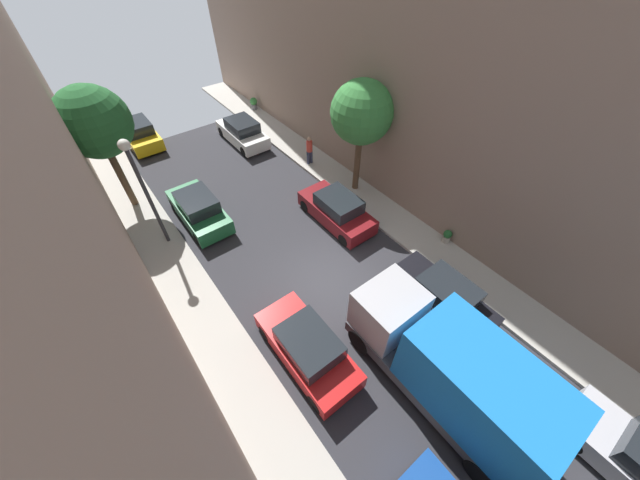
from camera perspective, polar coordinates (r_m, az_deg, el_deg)
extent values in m
plane|color=#2D2D33|center=(14.70, 1.03, -6.55)|extent=(32.00, 32.00, 0.00)
cube|color=#B7B2A8|center=(13.53, -16.58, -16.41)|extent=(2.00, 44.00, 0.15)
cube|color=#B7B2A8|center=(17.19, 14.26, 1.91)|extent=(2.00, 44.00, 0.15)
cylinder|color=black|center=(11.98, 19.06, -33.24)|extent=(0.22, 0.64, 0.64)
cube|color=red|center=(12.39, -2.20, -17.99)|extent=(1.76, 4.20, 0.76)
cube|color=#1E2328|center=(11.71, -1.85, -17.03)|extent=(1.56, 2.10, 0.64)
cylinder|color=black|center=(13.09, -9.18, -15.24)|extent=(0.22, 0.64, 0.64)
cylinder|color=black|center=(13.43, -3.39, -11.83)|extent=(0.22, 0.64, 0.64)
cylinder|color=black|center=(11.96, -0.69, -25.85)|extent=(0.22, 0.64, 0.64)
cylinder|color=black|center=(12.34, 5.54, -21.54)|extent=(0.22, 0.64, 0.64)
cube|color=#1E6638|center=(17.93, -19.76, 4.59)|extent=(1.76, 4.20, 0.76)
cube|color=#1E2328|center=(17.38, -20.14, 6.05)|extent=(1.56, 2.10, 0.64)
cylinder|color=black|center=(19.17, -23.48, 5.46)|extent=(0.22, 0.64, 0.64)
cylinder|color=black|center=(19.41, -19.32, 7.43)|extent=(0.22, 0.64, 0.64)
cylinder|color=black|center=(16.81, -19.89, 0.16)|extent=(0.22, 0.64, 0.64)
cylinder|color=black|center=(17.07, -15.22, 2.46)|extent=(0.22, 0.64, 0.64)
cube|color=gold|center=(25.84, -28.16, 15.31)|extent=(1.76, 4.20, 0.76)
cube|color=#1E2328|center=(25.41, -28.62, 16.51)|extent=(1.56, 2.10, 0.64)
cylinder|color=black|center=(27.26, -30.46, 15.34)|extent=(0.22, 0.64, 0.64)
cylinder|color=black|center=(27.42, -27.40, 16.73)|extent=(0.22, 0.64, 0.64)
cylinder|color=black|center=(24.49, -28.62, 12.82)|extent=(0.22, 0.64, 0.64)
cylinder|color=black|center=(24.67, -25.26, 14.36)|extent=(0.22, 0.64, 0.64)
cylinder|color=black|center=(13.88, 36.86, -25.61)|extent=(0.22, 0.64, 0.64)
cylinder|color=black|center=(14.79, 39.34, -21.06)|extent=(0.22, 0.64, 0.64)
cube|color=black|center=(14.25, 19.70, -9.33)|extent=(1.76, 4.20, 0.76)
cube|color=#1E2328|center=(13.67, 20.91, -8.03)|extent=(1.56, 2.10, 0.64)
cylinder|color=black|center=(14.41, 12.86, -7.66)|extent=(0.22, 0.64, 0.64)
cylinder|color=black|center=(15.28, 16.85, -4.63)|extent=(0.22, 0.64, 0.64)
cylinder|color=black|center=(13.74, 22.51, -15.62)|extent=(0.22, 0.64, 0.64)
cylinder|color=black|center=(14.65, 26.08, -11.86)|extent=(0.22, 0.64, 0.64)
cube|color=maroon|center=(16.85, 2.77, 4.73)|extent=(1.76, 4.20, 0.76)
cube|color=#1E2328|center=(16.31, 3.19, 6.30)|extent=(1.56, 2.10, 0.64)
cylinder|color=black|center=(17.57, -2.46, 5.81)|extent=(0.22, 0.64, 0.64)
cylinder|color=black|center=(18.29, 1.54, 7.74)|extent=(0.22, 0.64, 0.64)
cylinder|color=black|center=(15.80, 4.12, 0.01)|extent=(0.22, 0.64, 0.64)
cylinder|color=black|center=(16.60, 8.23, 2.37)|extent=(0.22, 0.64, 0.64)
cube|color=white|center=(23.70, -12.95, 17.02)|extent=(1.76, 4.20, 0.76)
cube|color=#1E2328|center=(23.25, -13.06, 18.39)|extent=(1.56, 2.10, 0.64)
cylinder|color=black|center=(24.82, -16.26, 17.16)|extent=(0.22, 0.64, 0.64)
cylinder|color=black|center=(25.34, -12.99, 18.43)|extent=(0.22, 0.64, 0.64)
cylinder|color=black|center=(22.30, -12.72, 14.40)|extent=(0.22, 0.64, 0.64)
cylinder|color=black|center=(22.87, -9.19, 15.81)|extent=(0.22, 0.64, 0.64)
cube|color=#4C4C51|center=(12.38, 19.23, -21.32)|extent=(2.20, 6.60, 0.50)
cube|color=#B7B7BC|center=(11.88, 11.58, -11.48)|extent=(2.10, 1.80, 1.70)
cube|color=blue|center=(11.06, 25.38, -21.60)|extent=(2.24, 4.20, 2.40)
cylinder|color=black|center=(12.69, 6.79, -16.55)|extent=(0.30, 0.96, 0.96)
cylinder|color=black|center=(13.53, 13.06, -11.74)|extent=(0.30, 0.96, 0.96)
cylinder|color=black|center=(12.22, 25.64, -32.03)|extent=(0.30, 0.96, 0.96)
cylinder|color=black|center=(13.09, 30.71, -25.42)|extent=(0.30, 0.96, 0.96)
cylinder|color=#2D334C|center=(20.76, -2.02, 13.76)|extent=(0.18, 0.18, 0.82)
cylinder|color=#2D334C|center=(20.87, -1.52, 13.96)|extent=(0.18, 0.18, 0.82)
cylinder|color=#D83F33|center=(20.44, -1.81, 15.59)|extent=(0.36, 0.36, 0.64)
sphere|color=tan|center=(20.21, -1.84, 16.71)|extent=(0.24, 0.24, 0.24)
cylinder|color=brown|center=(19.58, -30.54, 9.18)|extent=(0.34, 0.34, 3.38)
sphere|color=#23602D|center=(18.31, -33.97, 16.20)|extent=(3.14, 3.14, 3.14)
cylinder|color=brown|center=(18.22, 6.31, 12.89)|extent=(0.32, 0.32, 3.22)
sphere|color=#38843D|center=(16.89, 7.10, 20.64)|extent=(2.99, 2.99, 2.99)
cylinder|color=slate|center=(27.77, -11.07, 21.30)|extent=(0.45, 0.45, 0.37)
sphere|color=#38843D|center=(27.61, -11.19, 22.04)|extent=(0.53, 0.53, 0.53)
cylinder|color=#B2A899|center=(16.90, 20.54, 0.18)|extent=(0.35, 0.35, 0.32)
sphere|color=#23602D|center=(16.68, 20.81, 0.93)|extent=(0.39, 0.39, 0.39)
cylinder|color=#333338|center=(16.04, -26.81, 5.96)|extent=(0.16, 0.16, 4.84)
sphere|color=white|center=(14.70, -30.26, 13.73)|extent=(0.44, 0.44, 0.44)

